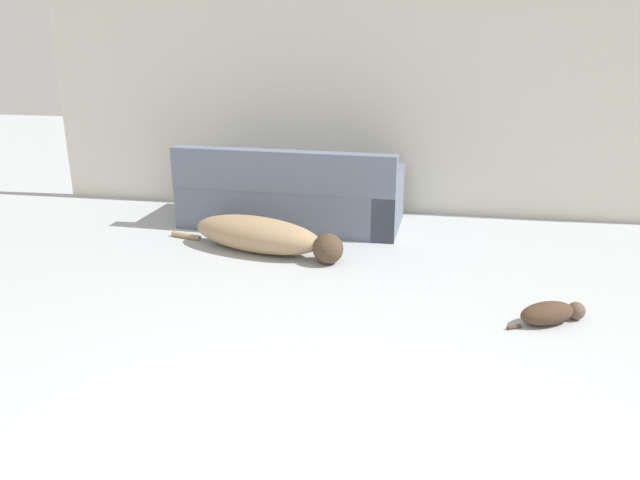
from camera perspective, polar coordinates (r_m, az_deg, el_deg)
wall_back at (r=6.01m, az=7.65°, el=13.86°), size 6.99×0.06×2.43m
couch at (r=5.71m, az=-2.64°, el=3.85°), size 2.00×0.89×0.74m
dog at (r=5.03m, az=-5.22°, el=0.40°), size 1.59×0.68×0.28m
cat at (r=4.10m, az=20.37°, el=-6.27°), size 0.51×0.33×0.14m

